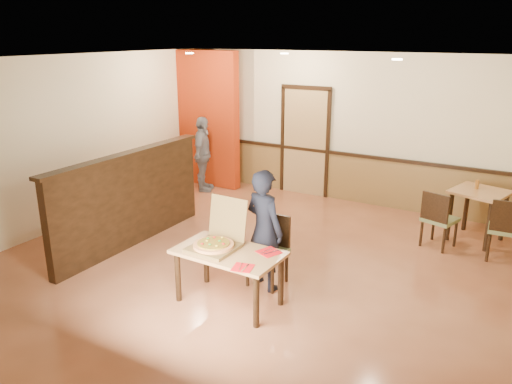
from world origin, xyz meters
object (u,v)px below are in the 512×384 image
at_px(condiment, 477,184).
at_px(side_table, 479,202).
at_px(diner, 264,230).
at_px(side_chair_left, 438,217).
at_px(main_table, 229,259).
at_px(diner_chair, 270,247).
at_px(passerby, 203,154).
at_px(pizza_box, 216,242).
at_px(side_chair_right, 507,227).

bearing_deg(condiment, side_table, -51.54).
distance_m(side_table, diner, 3.67).
height_order(side_chair_left, diner, diner).
bearing_deg(main_table, side_chair_left, 59.52).
xyz_separation_m(diner_chair, condiment, (2.06, 2.92, 0.39)).
distance_m(side_chair_left, passerby, 4.79).
bearing_deg(diner_chair, side_table, 54.82).
bearing_deg(condiment, pizza_box, -123.56).
bearing_deg(main_table, side_chair_right, 48.20).
bearing_deg(diner, side_table, -109.77).
xyz_separation_m(diner_chair, passerby, (-3.09, 2.81, 0.27)).
distance_m(diner_chair, passerby, 4.19).
relative_size(side_table, passerby, 0.61).
distance_m(side_chair_right, diner, 3.51).
distance_m(side_table, passerby, 5.22).
bearing_deg(diner, passerby, -28.07).
relative_size(diner_chair, passerby, 0.59).
relative_size(main_table, diner_chair, 1.42).
relative_size(diner, passerby, 1.02).
relative_size(main_table, pizza_box, 2.04).
height_order(side_chair_right, side_table, side_chair_right).
bearing_deg(passerby, side_table, -112.43).
height_order(side_chair_right, diner, diner).
bearing_deg(side_chair_right, side_table, -57.13).
relative_size(side_table, diner, 0.60).
relative_size(side_chair_left, pizza_box, 1.42).
distance_m(diner_chair, side_chair_left, 2.77).
height_order(passerby, condiment, passerby).
height_order(main_table, diner, diner).
distance_m(passerby, condiment, 5.15).
bearing_deg(passerby, condiment, -111.49).
relative_size(side_table, condiment, 6.53).
relative_size(diner_chair, side_chair_left, 1.02).
bearing_deg(side_chair_right, diner, 39.14).
distance_m(main_table, side_chair_left, 3.46).
xyz_separation_m(diner, pizza_box, (-0.34, -0.55, -0.03)).
height_order(passerby, pizza_box, passerby).
height_order(diner_chair, side_table, diner_chair).
bearing_deg(main_table, side_table, 58.50).
relative_size(diner_chair, side_chair_right, 0.96).
bearing_deg(main_table, condiment, 59.86).
xyz_separation_m(side_chair_left, passerby, (-4.74, 0.59, 0.28)).
relative_size(main_table, side_table, 1.37).
relative_size(main_table, side_chair_right, 1.37).
bearing_deg(diner, side_chair_right, -121.79).
relative_size(side_chair_right, diner, 0.60).
height_order(pizza_box, condiment, pizza_box).
distance_m(main_table, pizza_box, 0.25).
xyz_separation_m(diner_chair, pizza_box, (-0.35, -0.70, 0.26)).
relative_size(diner_chair, condiment, 6.32).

